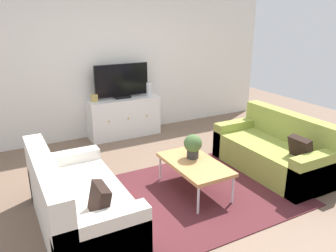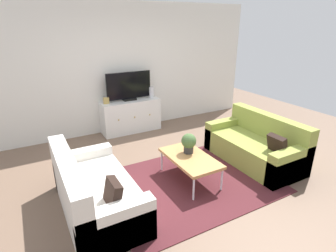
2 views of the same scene
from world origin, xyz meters
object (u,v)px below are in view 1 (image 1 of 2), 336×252
coffee_table (195,165)px  potted_plant (193,145)px  couch_right_side (277,152)px  flat_screen_tv (122,81)px  mantel_clock (94,98)px  glass_vase (149,89)px  couch_left_side (74,204)px  tv_console (124,117)px

coffee_table → potted_plant: size_ratio=3.22×
couch_right_side → flat_screen_tv: flat_screen_tv is taller
potted_plant → mantel_clock: size_ratio=2.39×
glass_vase → couch_right_side: bearing=-69.9°
glass_vase → coffee_table: bearing=-102.0°
couch_left_side → mantel_clock: mantel_clock is taller
flat_screen_tv → tv_console: bearing=-90.0°
tv_console → couch_right_side: bearing=-59.7°
flat_screen_tv → couch_right_side: bearing=-59.9°
couch_left_side → potted_plant: size_ratio=5.35×
couch_right_side → coffee_table: bearing=178.7°
couch_right_side → coffee_table: size_ratio=1.66×
coffee_table → mantel_clock: 2.44m
potted_plant → tv_console: bearing=91.9°
glass_vase → mantel_clock: bearing=180.0°
couch_left_side → flat_screen_tv: 2.91m
coffee_table → flat_screen_tv: (-0.02, 2.36, 0.64)m
couch_left_side → flat_screen_tv: flat_screen_tv is taller
couch_right_side → potted_plant: (-1.32, 0.16, 0.30)m
flat_screen_tv → glass_vase: 0.55m
coffee_table → potted_plant: (0.05, 0.13, 0.20)m
tv_console → mantel_clock: size_ratio=9.84×
potted_plant → mantel_clock: bearing=105.0°
potted_plant → tv_console: size_ratio=0.24×
couch_left_side → coffee_table: couch_left_side is taller
couch_left_side → tv_console: 2.80m
tv_console → flat_screen_tv: 0.66m
couch_right_side → flat_screen_tv: size_ratio=1.70×
coffee_table → tv_console: bearing=90.5°
glass_vase → mantel_clock: 1.04m
couch_right_side → couch_left_side: bearing=180.0°
couch_left_side → mantel_clock: bearing=68.0°
flat_screen_tv → mantel_clock: (-0.52, -0.02, -0.24)m
couch_left_side → glass_vase: (2.00, 2.37, 0.55)m
couch_right_side → potted_plant: size_ratio=5.35×
couch_left_side → potted_plant: couch_left_side is taller
coffee_table → mantel_clock: bearing=103.0°
glass_vase → mantel_clock: size_ratio=1.84×
potted_plant → mantel_clock: 2.30m
potted_plant → flat_screen_tv: size_ratio=0.32×
potted_plant → flat_screen_tv: bearing=91.9°
couch_right_side → tv_console: bearing=120.3°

